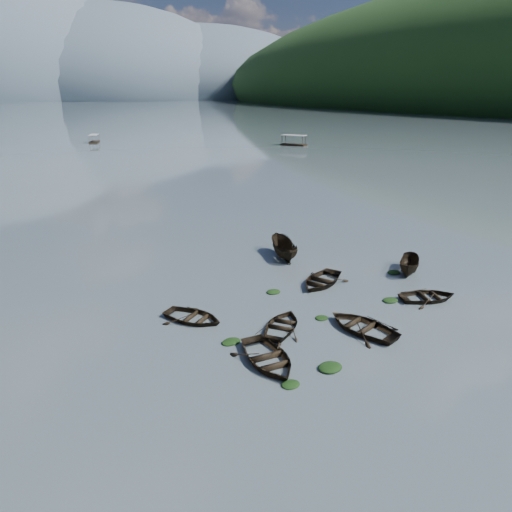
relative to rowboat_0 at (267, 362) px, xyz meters
name	(u,v)px	position (x,y,z in m)	size (l,w,h in m)	color
ground_plane	(354,357)	(4.47, -1.69, 0.00)	(2400.00, 2400.00, 0.00)	#4B585E
haze_mtn_c	(109,99)	(144.47, 898.31, 0.00)	(520.00, 520.00, 260.00)	#475666
haze_mtn_d	(201,98)	(324.47, 898.31, 0.00)	(520.00, 520.00, 220.00)	#475666
rowboat_0	(267,362)	(0.00, 0.00, 0.00)	(3.24, 4.54, 0.94)	black
rowboat_1	(283,328)	(2.58, 2.88, 0.00)	(2.75, 3.85, 0.80)	black
rowboat_3	(362,330)	(6.82, 0.52, 0.00)	(3.24, 4.54, 0.94)	black
rowboat_4	(428,299)	(13.69, 1.90, 0.00)	(2.87, 4.02, 0.83)	black
rowboat_5	(409,272)	(16.20, 6.32, 0.00)	(1.47, 3.91, 1.51)	black
rowboat_6	(193,320)	(-2.00, 6.33, 0.00)	(2.87, 4.02, 0.83)	black
rowboat_7	(321,284)	(8.59, 7.57, 0.00)	(3.26, 4.57, 0.95)	black
rowboat_8	(283,257)	(8.94, 13.88, 0.00)	(1.76, 4.68, 1.81)	black
weed_clump_0	(291,385)	(0.07, -2.31, 0.00)	(0.97, 0.80, 0.21)	black
weed_clump_1	(232,342)	(-0.88, 2.75, 0.00)	(1.05, 0.84, 0.23)	black
weed_clump_2	(330,369)	(2.65, -2.01, 0.00)	(1.33, 1.07, 0.29)	black
weed_clump_3	(322,318)	(5.44, 2.87, 0.00)	(0.86, 0.73, 0.19)	black
weed_clump_4	(390,301)	(11.17, 2.88, 0.00)	(1.12, 0.89, 0.23)	black
weed_clump_5	(230,343)	(-1.03, 2.73, 0.00)	(0.96, 0.77, 0.20)	black
weed_clump_6	(273,292)	(4.60, 7.75, 0.00)	(1.05, 0.88, 0.22)	black
weed_clump_7	(394,273)	(15.02, 6.73, 0.00)	(1.10, 0.88, 0.24)	black
pontoon_centre	(94,143)	(8.12, 119.24, 0.00)	(2.28, 5.46, 2.09)	black
pontoon_right	(294,145)	(54.51, 87.94, 0.00)	(2.82, 6.77, 2.59)	black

